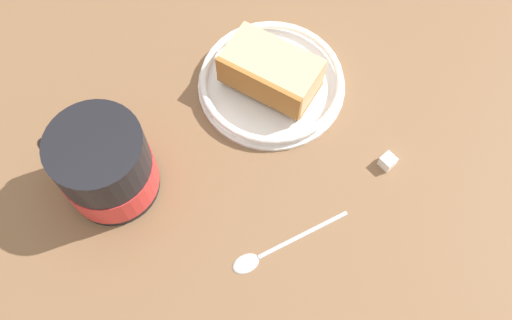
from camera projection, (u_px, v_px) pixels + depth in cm
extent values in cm
cube|color=brown|center=(239.00, 151.00, 65.26)|extent=(120.57, 120.57, 3.88)
cylinder|color=white|center=(271.00, 84.00, 66.51)|extent=(18.06, 18.06, 0.98)
torus|color=white|center=(272.00, 79.00, 65.64)|extent=(17.55, 17.55, 0.93)
cube|color=#9E662D|center=(272.00, 80.00, 65.79)|extent=(9.71, 12.48, 0.60)
cube|color=#EAB27F|center=(272.00, 69.00, 63.61)|extent=(9.71, 12.48, 4.23)
cube|color=#9E662D|center=(258.00, 89.00, 62.43)|extent=(4.91, 10.43, 4.23)
cylinder|color=black|center=(105.00, 165.00, 56.65)|extent=(9.89, 9.89, 10.32)
cylinder|color=red|center=(110.00, 174.00, 58.58)|extent=(10.09, 10.09, 4.20)
cylinder|color=#47230F|center=(99.00, 155.00, 54.48)|extent=(8.71, 8.71, 0.40)
torus|color=black|center=(62.00, 153.00, 57.29)|extent=(3.91, 4.88, 5.41)
ellipsoid|color=silver|center=(246.00, 263.00, 57.06)|extent=(3.27, 2.44, 0.80)
cylinder|color=silver|center=(303.00, 234.00, 58.56)|extent=(10.91, 2.18, 0.50)
cube|color=white|center=(388.00, 162.00, 61.69)|extent=(1.68, 1.68, 1.54)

